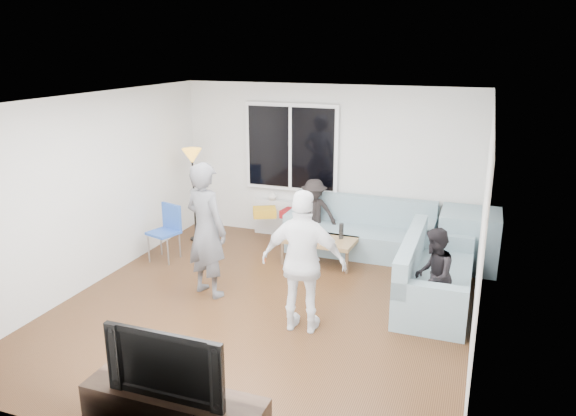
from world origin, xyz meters
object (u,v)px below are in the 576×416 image
at_px(spectator_back, 314,213).
at_px(television, 171,360).
at_px(coffee_table, 319,250).
at_px(spectator_right, 433,276).
at_px(side_chair, 164,233).
at_px(tv_console, 175,415).
at_px(floor_lamp, 194,196).
at_px(sofa_right_section, 437,271).
at_px(sofa_back_section, 360,227).
at_px(player_right, 304,262).
at_px(player_left, 206,230).

distance_m(spectator_back, television, 4.81).
xyz_separation_m(coffee_table, spectator_right, (1.80, -1.29, 0.38)).
distance_m(side_chair, television, 4.13).
height_order(spectator_right, television, spectator_right).
distance_m(tv_console, television, 0.52).
bearing_deg(television, coffee_table, 89.86).
bearing_deg(floor_lamp, sofa_right_section, -13.96).
distance_m(sofa_back_section, player_right, 2.68).
bearing_deg(coffee_table, sofa_back_section, 52.72).
bearing_deg(player_left, tv_console, 131.64).
bearing_deg(sofa_back_section, player_right, -91.40).
bearing_deg(television, player_left, 112.20).
relative_size(coffee_table, television, 1.04).
distance_m(sofa_right_section, television, 3.86).
bearing_deg(sofa_right_section, player_right, 132.85).
bearing_deg(spectator_right, tv_console, -32.91).
xyz_separation_m(spectator_right, spectator_back, (-2.09, 1.95, -0.01)).
xyz_separation_m(player_left, spectator_right, (2.87, 0.24, -0.32)).
bearing_deg(coffee_table, spectator_back, 113.61).
distance_m(coffee_table, player_right, 2.15).
bearing_deg(side_chair, sofa_back_section, 43.31).
bearing_deg(sofa_back_section, sofa_right_section, -46.23).
xyz_separation_m(floor_lamp, player_left, (1.20, -1.81, 0.12)).
bearing_deg(spectator_right, floor_lamp, -111.55).
distance_m(sofa_back_section, side_chair, 3.06).
height_order(player_right, spectator_right, player_right).
bearing_deg(player_right, sofa_right_section, -140.55).
bearing_deg(player_left, sofa_right_section, -145.01).
height_order(side_chair, spectator_back, spectator_back).
xyz_separation_m(coffee_table, side_chair, (-2.27, -0.70, 0.23)).
distance_m(coffee_table, tv_console, 4.13).
distance_m(coffee_table, spectator_back, 0.81).
relative_size(sofa_back_section, player_right, 1.37).
bearing_deg(television, side_chair, 123.37).
height_order(side_chair, floor_lamp, floor_lamp).
xyz_separation_m(spectator_right, television, (-1.81, -2.85, 0.16)).
bearing_deg(sofa_right_section, floor_lamp, 76.04).
height_order(coffee_table, spectator_back, spectator_back).
bearing_deg(floor_lamp, player_left, -56.42).
height_order(coffee_table, player_right, player_right).
bearing_deg(floor_lamp, spectator_right, -21.05).
bearing_deg(sofa_back_section, spectator_right, -55.71).
xyz_separation_m(player_right, tv_console, (-0.43, -2.12, -0.62)).
distance_m(side_chair, tv_console, 4.12).
xyz_separation_m(floor_lamp, television, (2.26, -4.41, -0.04)).
bearing_deg(spectator_right, sofa_back_section, -146.21).
relative_size(sofa_right_section, player_right, 1.19).
xyz_separation_m(player_right, television, (-0.43, -2.12, -0.10)).
bearing_deg(player_right, television, 75.17).
bearing_deg(tv_console, spectator_right, 57.59).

